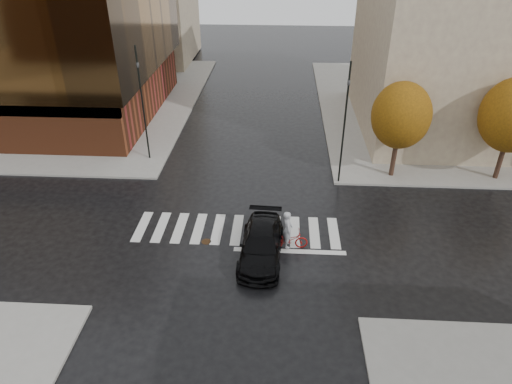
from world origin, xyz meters
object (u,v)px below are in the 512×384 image
at_px(cyclist, 289,236).
at_px(traffic_light_nw, 142,96).
at_px(sedan, 261,244).
at_px(fire_hydrant, 121,148).
at_px(traffic_light_ne, 345,116).

xyz_separation_m(cyclist, traffic_light_nw, (-10.18, 10.00, 4.10)).
bearing_deg(cyclist, traffic_light_nw, 40.10).
xyz_separation_m(sedan, cyclist, (1.41, 0.80, 0.01)).
relative_size(cyclist, traffic_light_nw, 0.28).
relative_size(cyclist, fire_hydrant, 3.54).
bearing_deg(traffic_light_nw, sedan, 27.01).
xyz_separation_m(cyclist, traffic_light_ne, (3.39, 7.30, 4.02)).
relative_size(traffic_light_ne, fire_hydrant, 12.42).
height_order(cyclist, traffic_light_nw, traffic_light_nw).
distance_m(sedan, fire_hydrant, 16.12).
bearing_deg(sedan, cyclist, 32.16).
bearing_deg(traffic_light_nw, traffic_light_ne, 66.66).
distance_m(cyclist, traffic_light_ne, 9.00).
relative_size(sedan, cyclist, 2.31).
distance_m(sedan, cyclist, 1.62).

